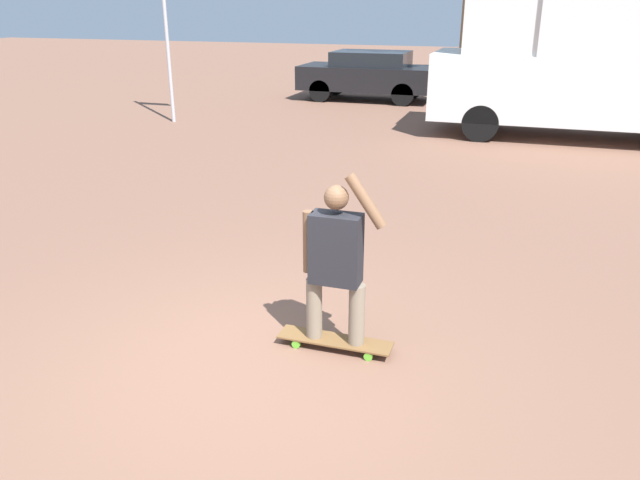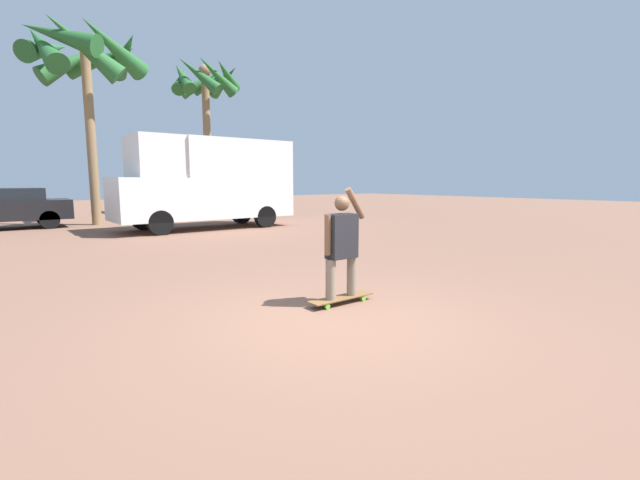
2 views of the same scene
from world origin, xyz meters
TOP-DOWN VIEW (x-y plane):
  - ground_plane at (0.00, 0.00)m, footprint 80.00×80.00m
  - skateboard at (0.57, 0.53)m, footprint 1.02×0.24m
  - person_skateboarder at (0.57, 0.53)m, footprint 0.71×0.22m
  - camper_van at (3.11, 10.83)m, footprint 6.18×2.17m
  - parked_car_black at (-2.77, 15.00)m, footprint 4.08×1.82m
  - palm_tree_near_van at (6.44, 18.49)m, footprint 3.89×3.95m
  - palm_tree_center_background at (-0.02, 14.68)m, footprint 4.48×4.57m

SIDE VIEW (x-z plane):
  - ground_plane at x=0.00m, z-range 0.00..0.00m
  - skateboard at x=0.57m, z-range 0.03..0.12m
  - parked_car_black at x=-2.77m, z-range 0.05..1.51m
  - person_skateboarder at x=0.57m, z-range 0.11..1.64m
  - camper_van at x=3.11m, z-range 0.12..3.31m
  - palm_tree_center_background at x=-0.02m, z-range 2.58..10.09m
  - palm_tree_near_van at x=6.44m, z-range 2.70..10.76m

